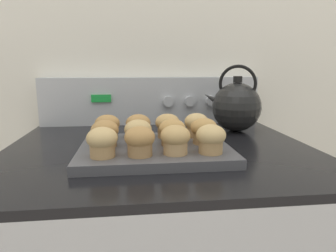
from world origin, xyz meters
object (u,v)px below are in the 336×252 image
object	(u,v)px
muffin_r0_c2	(175,139)
muffin_r2_c0	(107,126)
muffin_r1_c3	(204,131)
muffin_r2_c2	(167,125)
muffin_r1_c1	(138,133)
muffin_r2_c1	(138,126)
muffin_r1_c0	(105,133)
tea_kettle	(236,106)
muffin_pan	(155,150)
muffin_r2_c3	(196,125)
muffin_r0_c0	(102,142)
muffin_r0_c3	(211,138)
muffin_r1_c2	(172,132)
muffin_r0_c1	(140,141)

from	to	relation	value
muffin_r0_c2	muffin_r2_c0	xyz separation A→B (m)	(-0.16, 0.16, 0.00)
muffin_r1_c3	muffin_r2_c2	world-z (taller)	same
muffin_r1_c1	muffin_r2_c0	world-z (taller)	same
muffin_r2_c0	muffin_r2_c1	bearing A→B (deg)	-1.61
muffin_r1_c0	tea_kettle	bearing A→B (deg)	29.95
muffin_r0_c2	muffin_r1_c3	bearing A→B (deg)	43.70
muffin_pan	tea_kettle	distance (m)	0.37
muffin_r1_c3	muffin_r2_c1	distance (m)	0.18
muffin_r1_c1	muffin_r2_c3	size ratio (longest dim) A/B	1.00
muffin_r0_c0	muffin_r2_c3	world-z (taller)	same
muffin_r0_c3	tea_kettle	xyz separation A→B (m)	(0.16, 0.31, 0.03)
muffin_pan	muffin_r2_c0	world-z (taller)	muffin_r2_c0
muffin_r0_c3	muffin_r2_c2	xyz separation A→B (m)	(-0.08, 0.16, 0.00)
muffin_r1_c1	muffin_r2_c2	distance (m)	0.11
muffin_r2_c3	muffin_r1_c0	bearing A→B (deg)	-161.82
muffin_r1_c1	muffin_r1_c3	bearing A→B (deg)	1.09
muffin_r2_c1	muffin_r2_c0	bearing A→B (deg)	178.39
muffin_r0_c3	tea_kettle	distance (m)	0.35
muffin_r0_c0	muffin_r0_c3	bearing A→B (deg)	0.23
muffin_r1_c0	muffin_r1_c1	world-z (taller)	same
muffin_r2_c2	muffin_r2_c3	world-z (taller)	same
muffin_r1_c2	muffin_r2_c3	bearing A→B (deg)	46.64
muffin_r1_c2	muffin_r2_c1	bearing A→B (deg)	134.54
muffin_r0_c1	muffin_r1_c3	bearing A→B (deg)	27.44
muffin_r0_c3	muffin_r1_c2	bearing A→B (deg)	134.28
muffin_r1_c0	muffin_r0_c3	bearing A→B (deg)	-18.86
muffin_r2_c2	muffin_r0_c3	bearing A→B (deg)	-63.89
muffin_r0_c0	muffin_r2_c2	bearing A→B (deg)	45.36
muffin_pan	tea_kettle	xyz separation A→B (m)	(0.28, 0.23, 0.07)
muffin_pan	muffin_r0_c0	world-z (taller)	muffin_r0_c0
muffin_r1_c3	muffin_r2_c0	world-z (taller)	same
muffin_r2_c1	muffin_r0_c1	bearing A→B (deg)	-89.99
muffin_r0_c3	muffin_r1_c3	bearing A→B (deg)	87.33
muffin_r0_c1	muffin_r1_c1	bearing A→B (deg)	91.35
muffin_r0_c0	muffin_r2_c3	distance (m)	0.28
muffin_r0_c3	muffin_pan	bearing A→B (deg)	145.98
muffin_r0_c1	muffin_pan	bearing A→B (deg)	64.98
muffin_pan	muffin_r2_c0	bearing A→B (deg)	145.47
muffin_r1_c2	muffin_r2_c1	size ratio (longest dim) A/B	1.00
muffin_r0_c3	muffin_r2_c3	bearing A→B (deg)	89.37
muffin_r1_c1	muffin_r2_c2	size ratio (longest dim) A/B	1.00
muffin_r1_c3	muffin_pan	bearing A→B (deg)	-179.21
muffin_r0_c0	muffin_r2_c3	xyz separation A→B (m)	(0.23, 0.16, 0.00)
muffin_r0_c2	muffin_r1_c1	bearing A→B (deg)	136.39
muffin_r2_c1	muffin_r2_c3	bearing A→B (deg)	-0.09
muffin_r2_c0	muffin_r0_c0	bearing A→B (deg)	-89.29
muffin_r1_c2	tea_kettle	xyz separation A→B (m)	(0.24, 0.23, 0.03)
muffin_r2_c0	muffin_r2_c1	world-z (taller)	same
muffin_r0_c2	muffin_r1_c2	size ratio (longest dim) A/B	1.00
tea_kettle	muffin_r0_c3	bearing A→B (deg)	-117.95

